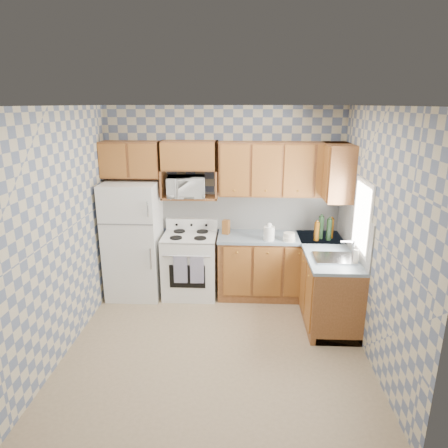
{
  "coord_description": "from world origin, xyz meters",
  "views": [
    {
      "loc": [
        0.29,
        -4.11,
        2.72
      ],
      "look_at": [
        0.05,
        0.75,
        1.25
      ],
      "focal_mm": 32.0,
      "sensor_mm": 36.0,
      "label": 1
    }
  ],
  "objects": [
    {
      "name": "refrigerator",
      "position": [
        -1.27,
        1.25,
        0.84
      ],
      "size": [
        0.75,
        0.7,
        1.68
      ],
      "primitive_type": "cube",
      "color": "white",
      "rests_on": "floor"
    },
    {
      "name": "dish_towel_right",
      "position": [
        -0.33,
        0.93,
        0.53
      ],
      "size": [
        0.19,
        0.02,
        0.4
      ],
      "primitive_type": "cube",
      "color": "navy",
      "rests_on": "stove_body"
    },
    {
      "name": "backguard",
      "position": [
        -0.47,
        1.55,
        1.0
      ],
      "size": [
        0.76,
        0.08,
        0.17
      ],
      "primitive_type": "cube",
      "color": "white",
      "rests_on": "cooktop"
    },
    {
      "name": "sink",
      "position": [
        1.4,
        0.45,
        0.93
      ],
      "size": [
        0.48,
        0.4,
        0.03
      ],
      "primitive_type": "cube",
      "color": "#B7B7BC",
      "rests_on": "countertop_right"
    },
    {
      "name": "window",
      "position": [
        1.69,
        0.45,
        1.45
      ],
      "size": [
        0.02,
        0.66,
        0.86
      ],
      "primitive_type": "cube",
      "color": "white",
      "rests_on": "right_wall"
    },
    {
      "name": "microwave",
      "position": [
        -0.52,
        1.39,
        1.6
      ],
      "size": [
        0.56,
        0.41,
        0.29
      ],
      "primitive_type": "imported",
      "rotation": [
        0.0,
        0.0,
        0.09
      ],
      "color": "white",
      "rests_on": "microwave_shelf"
    },
    {
      "name": "base_cabinets_back",
      "position": [
        0.82,
        1.3,
        0.44
      ],
      "size": [
        1.75,
        0.6,
        0.88
      ],
      "primitive_type": "cube",
      "color": "brown",
      "rests_on": "floor"
    },
    {
      "name": "backsplash_right",
      "position": [
        1.69,
        0.8,
        1.2
      ],
      "size": [
        0.02,
        1.6,
        0.56
      ],
      "primitive_type": "cube",
      "color": "white",
      "rests_on": "right_wall"
    },
    {
      "name": "bottle_0",
      "position": [
        1.37,
        1.21,
        1.08
      ],
      "size": [
        0.07,
        0.07,
        0.32
      ],
      "primitive_type": "cylinder",
      "color": "black",
      "rests_on": "countertop_back"
    },
    {
      "name": "soap_bottle",
      "position": [
        1.62,
        0.32,
        1.01
      ],
      "size": [
        0.06,
        0.06,
        0.17
      ],
      "primitive_type": "cylinder",
      "color": "beige",
      "rests_on": "countertop_right"
    },
    {
      "name": "bottle_3",
      "position": [
        1.3,
        1.13,
        1.05
      ],
      "size": [
        0.07,
        0.07,
        0.26
      ],
      "primitive_type": "cylinder",
      "color": "#542F09",
      "rests_on": "countertop_back"
    },
    {
      "name": "upper_cabinets_back",
      "position": [
        0.82,
        1.44,
        1.85
      ],
      "size": [
        1.75,
        0.33,
        0.74
      ],
      "primitive_type": "cube",
      "color": "brown",
      "rests_on": "back_wall"
    },
    {
      "name": "upper_cabinets_right",
      "position": [
        1.53,
        1.25,
        1.85
      ],
      "size": [
        0.33,
        0.7,
        0.74
      ],
      "primitive_type": "cube",
      "color": "brown",
      "rests_on": "right_wall"
    },
    {
      "name": "countertop_right",
      "position": [
        1.4,
        0.8,
        0.9
      ],
      "size": [
        0.63,
        1.6,
        0.04
      ],
      "primitive_type": "cube",
      "color": "slate",
      "rests_on": "base_cabinets_right"
    },
    {
      "name": "right_wall",
      "position": [
        1.7,
        0.0,
        1.35
      ],
      "size": [
        0.02,
        3.2,
        2.7
      ],
      "primitive_type": "cube",
      "color": "slate",
      "rests_on": "ground"
    },
    {
      "name": "upper_cabinets_fridge",
      "position": [
        -1.29,
        1.44,
        1.97
      ],
      "size": [
        0.82,
        0.33,
        0.5
      ],
      "primitive_type": "cube",
      "color": "brown",
      "rests_on": "back_wall"
    },
    {
      "name": "food_containers",
      "position": [
        0.92,
        1.09,
        0.98
      ],
      "size": [
        0.17,
        0.17,
        0.12
      ],
      "primitive_type": null,
      "color": "beige",
      "rests_on": "countertop_back"
    },
    {
      "name": "floor",
      "position": [
        0.0,
        0.0,
        0.0
      ],
      "size": [
        3.4,
        3.4,
        0.0
      ],
      "primitive_type": "plane",
      "color": "#897457",
      "rests_on": "ground"
    },
    {
      "name": "dish_towel_left",
      "position": [
        -0.56,
        0.93,
        0.53
      ],
      "size": [
        0.19,
        0.02,
        0.4
      ],
      "primitive_type": "cube",
      "color": "navy",
      "rests_on": "stove_body"
    },
    {
      "name": "bottle_2",
      "position": [
        1.52,
        1.25,
        1.06
      ],
      "size": [
        0.07,
        0.07,
        0.28
      ],
      "primitive_type": "cylinder",
      "color": "#542F09",
      "rests_on": "countertop_back"
    },
    {
      "name": "countertop_back",
      "position": [
        0.82,
        1.3,
        0.9
      ],
      "size": [
        1.77,
        0.63,
        0.04
      ],
      "primitive_type": "cube",
      "color": "slate",
      "rests_on": "base_cabinets_back"
    },
    {
      "name": "microwave_shelf",
      "position": [
        -0.47,
        1.44,
        1.44
      ],
      "size": [
        0.8,
        0.33,
        0.03
      ],
      "primitive_type": "cube",
      "color": "brown",
      "rests_on": "back_wall"
    },
    {
      "name": "knife_block",
      "position": [
        0.05,
        1.35,
        1.02
      ],
      "size": [
        0.12,
        0.12,
        0.2
      ],
      "primitive_type": "cube",
      "rotation": [
        0.0,
        0.0,
        -0.33
      ],
      "color": "brown",
      "rests_on": "countertop_back"
    },
    {
      "name": "stove_body",
      "position": [
        -0.47,
        1.28,
        0.45
      ],
      "size": [
        0.76,
        0.65,
        0.9
      ],
      "primitive_type": "cube",
      "color": "white",
      "rests_on": "floor"
    },
    {
      "name": "bottle_1",
      "position": [
        1.47,
        1.15,
        1.07
      ],
      "size": [
        0.07,
        0.07,
        0.3
      ],
      "primitive_type": "cylinder",
      "color": "black",
      "rests_on": "countertop_back"
    },
    {
      "name": "back_wall",
      "position": [
        0.0,
        1.6,
        1.35
      ],
      "size": [
        3.4,
        0.02,
        2.7
      ],
      "primitive_type": "cube",
      "color": "slate",
      "rests_on": "ground"
    },
    {
      "name": "base_cabinets_right",
      "position": [
        1.4,
        0.8,
        0.44
      ],
      "size": [
        0.6,
        1.6,
        0.88
      ],
      "primitive_type": "cube",
      "color": "brown",
      "rests_on": "floor"
    },
    {
      "name": "electric_kettle",
      "position": [
        0.65,
        1.11,
        1.02
      ],
      "size": [
        0.15,
        0.15,
        0.19
      ],
      "primitive_type": "cylinder",
      "color": "white",
      "rests_on": "countertop_back"
    },
    {
      "name": "backsplash_back",
      "position": [
        0.4,
        1.59,
        1.2
      ],
      "size": [
        2.6,
        0.02,
        0.56
      ],
      "primitive_type": "cube",
      "color": "white",
      "rests_on": "back_wall"
    },
    {
      "name": "cooktop",
      "position": [
        -0.47,
        1.28,
        0.91
      ],
      "size": [
        0.76,
        0.65,
        0.02
      ],
      "primitive_type": "cube",
      "color": "silver",
      "rests_on": "stove_body"
    }
  ]
}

